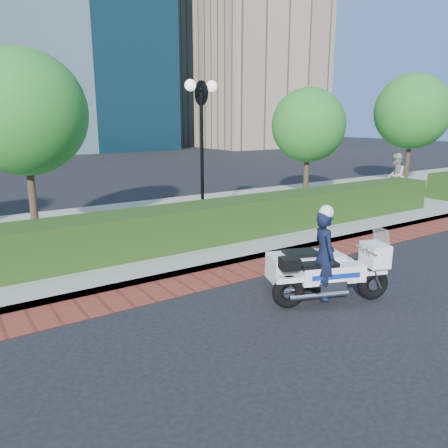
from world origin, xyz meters
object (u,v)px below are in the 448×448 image
tree_c (308,125)px  police_motorcycle (320,265)px  tree_d (412,112)px  lamppost (202,131)px  pedestrian (395,176)px  tree_b (24,113)px

tree_c → police_motorcycle: bearing=-132.3°
tree_d → tree_c: bearing=-180.0°
lamppost → pedestrian: (8.63, -0.48, -1.89)m
lamppost → tree_d: tree_d is taller
tree_c → pedestrian: size_ratio=2.35×
tree_d → pedestrian: 4.58m
lamppost → tree_b: 4.71m
police_motorcycle → pedestrian: size_ratio=1.20×
tree_b → tree_d: size_ratio=0.95×
pedestrian → police_motorcycle: bearing=0.4°
tree_c → police_motorcycle: (-6.34, -6.95, -2.42)m
tree_b → pedestrian: tree_b is taller
tree_c → tree_d: (6.50, 0.00, 0.56)m
tree_d → police_motorcycle: size_ratio=2.36×
tree_b → tree_c: tree_b is taller
tree_b → police_motorcycle: bearing=-62.2°
tree_c → tree_d: tree_d is taller
police_motorcycle → lamppost: bearing=102.1°
lamppost → pedestrian: size_ratio=2.30×
tree_c → pedestrian: 4.11m
tree_b → tree_d: bearing=0.0°
tree_b → pedestrian: bearing=-7.7°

